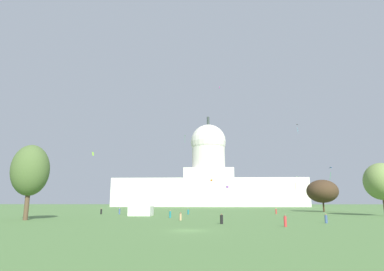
# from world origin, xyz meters

# --- Properties ---
(ground_plane) EXTENTS (800.00, 800.00, 0.00)m
(ground_plane) POSITION_xyz_m (0.00, 0.00, 0.00)
(ground_plane) COLOR #567F42
(capitol_building) EXTENTS (132.17, 25.04, 63.95)m
(capitol_building) POSITION_xyz_m (2.45, 186.68, 18.22)
(capitol_building) COLOR silver
(capitol_building) RESTS_ON ground_plane
(event_tent) EXTENTS (5.89, 4.97, 5.80)m
(event_tent) POSITION_xyz_m (-14.31, 40.75, 2.99)
(event_tent) COLOR white
(event_tent) RESTS_ON ground_plane
(tree_east_near) EXTENTS (12.39, 13.29, 13.01)m
(tree_east_near) POSITION_xyz_m (45.84, 43.53, 8.39)
(tree_east_near) COLOR brown
(tree_east_near) RESTS_ON ground_plane
(tree_east_far) EXTENTS (13.93, 14.57, 10.94)m
(tree_east_far) POSITION_xyz_m (41.94, 75.44, 6.98)
(tree_east_far) COLOR #42301E
(tree_east_far) RESTS_ON ground_plane
(tree_west_mid) EXTENTS (10.13, 10.01, 14.37)m
(tree_west_mid) POSITION_xyz_m (-32.14, 20.81, 9.37)
(tree_west_mid) COLOR brown
(tree_west_mid) RESTS_ON ground_plane
(person_red_back_left) EXTENTS (0.52, 0.52, 1.62)m
(person_red_back_left) POSITION_xyz_m (13.09, 6.84, 0.74)
(person_red_back_left) COLOR red
(person_red_back_left) RESTS_ON ground_plane
(person_black_front_center) EXTENTS (0.56, 0.56, 1.61)m
(person_black_front_center) POSITION_xyz_m (-27.37, 49.99, 0.72)
(person_black_front_center) COLOR black
(person_black_front_center) RESTS_ON ground_plane
(person_denim_back_center) EXTENTS (0.61, 0.61, 1.77)m
(person_denim_back_center) POSITION_xyz_m (-22.22, 49.96, 0.80)
(person_denim_back_center) COLOR #3D5684
(person_denim_back_center) RESTS_ON ground_plane
(person_teal_edge_west) EXTENTS (0.61, 0.61, 1.62)m
(person_teal_edge_west) POSITION_xyz_m (-5.86, 30.76, 0.73)
(person_teal_edge_west) COLOR #1E757A
(person_teal_edge_west) RESTS_ON ground_plane
(person_denim_back_right) EXTENTS (0.59, 0.59, 1.50)m
(person_denim_back_right) POSITION_xyz_m (21.42, 14.72, 0.67)
(person_denim_back_right) COLOR #3D5684
(person_denim_back_right) RESTS_ON ground_plane
(person_tan_edge_east) EXTENTS (0.51, 0.51, 1.48)m
(person_tan_edge_east) POSITION_xyz_m (-2.79, 21.36, 0.67)
(person_tan_edge_east) COLOR tan
(person_tan_edge_east) RESTS_ON ground_plane
(person_red_mid_right) EXTENTS (0.44, 0.44, 1.62)m
(person_red_mid_right) POSITION_xyz_m (21.41, 54.20, 0.75)
(person_red_mid_right) COLOR red
(person_red_mid_right) RESTS_ON ground_plane
(person_black_near_tree_west) EXTENTS (0.66, 0.66, 1.58)m
(person_black_near_tree_west) POSITION_xyz_m (4.46, 12.05, 0.71)
(person_black_near_tree_west) COLOR black
(person_black_near_tree_west) RESTS_ON ground_plane
(person_grey_mid_left) EXTENTS (0.35, 0.35, 1.67)m
(person_grey_mid_left) POSITION_xyz_m (-19.76, 59.02, 0.78)
(person_grey_mid_left) COLOR gray
(person_grey_mid_left) RESTS_ON ground_plane
(person_teal_near_tent) EXTENTS (0.53, 0.53, 1.56)m
(person_teal_near_tent) POSITION_xyz_m (-3.23, 50.18, 0.71)
(person_teal_near_tent) COLOR #1E757A
(person_teal_near_tent) RESTS_ON ground_plane
(kite_lime_mid) EXTENTS (0.53, 0.53, 1.26)m
(kite_lime_mid) POSITION_xyz_m (-36.08, 64.43, 19.08)
(kite_lime_mid) COLOR #8CD133
(kite_blue_low) EXTENTS (1.55, 1.83, 2.93)m
(kite_blue_low) POSITION_xyz_m (34.90, 48.53, 11.72)
(kite_blue_low) COLOR blue
(kite_black_mid) EXTENTS (1.40, 1.65, 3.47)m
(kite_black_mid) POSITION_xyz_m (38.96, 91.46, 34.27)
(kite_black_mid) COLOR black
(kite_violet_low) EXTENTS (0.96, 0.98, 2.46)m
(kite_violet_low) POSITION_xyz_m (9.71, 87.15, 9.03)
(kite_violet_low) COLOR purple
(kite_orange_low) EXTENTS (1.19, 1.19, 1.04)m
(kite_orange_low) POSITION_xyz_m (4.04, 147.68, 15.58)
(kite_orange_low) COLOR orange
(kite_magenta_high) EXTENTS (0.39, 0.72, 0.90)m
(kite_magenta_high) POSITION_xyz_m (7.13, 81.31, 47.89)
(kite_magenta_high) COLOR #D1339E
(kite_green_high) EXTENTS (1.25, 1.45, 3.71)m
(kite_green_high) POSITION_xyz_m (-10.33, 128.57, 37.64)
(kite_green_high) COLOR green
(kite_white_low) EXTENTS (0.90, 1.62, 3.03)m
(kite_white_low) POSITION_xyz_m (22.88, 38.75, 8.56)
(kite_white_low) COLOR white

